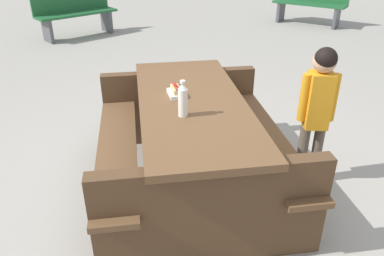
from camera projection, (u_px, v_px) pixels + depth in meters
The scene contains 7 objects.
ground_plane at pixel (192, 185), 3.09m from camera, with size 30.00×30.00×0.00m, color gray.
picnic_table at pixel (192, 137), 2.88m from camera, with size 1.97×1.63×0.75m.
soda_bottle at pixel (183, 100), 2.46m from camera, with size 0.06×0.06×0.25m.
hotdog_tray at pixel (176, 92), 2.80m from camera, with size 0.18×0.12×0.08m.
child_in_coat at pixel (318, 101), 2.80m from camera, with size 0.20×0.27×1.13m.
park_bench_near at pixel (310, 2), 8.01m from camera, with size 1.40×1.28×0.85m.
park_bench_far at pixel (75, 12), 7.10m from camera, with size 0.99×1.53×0.85m.
Camera 1 is at (-2.41, 0.72, 1.86)m, focal length 35.58 mm.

